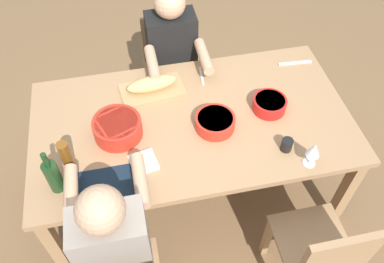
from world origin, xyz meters
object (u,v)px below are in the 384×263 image
at_px(cutting_board, 152,90).
at_px(cup_near_right, 287,145).
at_px(diner_far_center, 173,56).
at_px(chair_near_right, 320,252).
at_px(diner_near_left, 114,242).
at_px(bread_loaf, 152,84).
at_px(serving_bowl_pasta, 215,122).
at_px(chair_far_center, 170,62).
at_px(serving_bowl_greens, 269,104).
at_px(serving_bowl_fruit, 117,127).
at_px(wine_glass, 314,151).
at_px(dining_table, 192,128).
at_px(beer_bottle, 67,157).
at_px(wine_bottle, 53,176).
at_px(napkin_stack, 144,162).

bearing_deg(cutting_board, cup_near_right, -42.47).
relative_size(diner_far_center, cup_near_right, 15.40).
bearing_deg(chair_near_right, cup_near_right, 95.85).
bearing_deg(diner_near_left, bread_loaf, 71.00).
xyz_separation_m(serving_bowl_pasta, cutting_board, (-0.32, 0.37, -0.04)).
height_order(chair_far_center, serving_bowl_greens, chair_far_center).
bearing_deg(diner_near_left, cutting_board, 71.00).
xyz_separation_m(serving_bowl_fruit, wine_glass, (1.00, -0.42, 0.05)).
xyz_separation_m(dining_table, diner_far_center, (-0.00, 0.66, 0.03)).
xyz_separation_m(cutting_board, bread_loaf, (0.00, 0.00, 0.06)).
bearing_deg(diner_near_left, wine_glass, 11.30).
relative_size(serving_bowl_greens, cup_near_right, 2.62).
xyz_separation_m(cutting_board, beer_bottle, (-0.51, -0.51, 0.10)).
xyz_separation_m(chair_near_right, serving_bowl_greens, (-0.05, 0.83, 0.30)).
relative_size(serving_bowl_fruit, cup_near_right, 3.59).
distance_m(diner_near_left, serving_bowl_greens, 1.20).
bearing_deg(chair_near_right, serving_bowl_greens, 93.21).
xyz_separation_m(diner_near_left, serving_bowl_fruit, (0.09, 0.64, 0.11)).
distance_m(serving_bowl_greens, wine_bottle, 1.30).
distance_m(cutting_board, napkin_stack, 0.56).
height_order(chair_near_right, serving_bowl_greens, chair_near_right).
bearing_deg(napkin_stack, bread_loaf, 76.97).
bearing_deg(napkin_stack, serving_bowl_fruit, 115.79).
height_order(chair_far_center, diner_far_center, diner_far_center).
bearing_deg(wine_bottle, dining_table, 22.13).
bearing_deg(cup_near_right, diner_far_center, 115.63).
bearing_deg(wine_bottle, serving_bowl_pasta, 14.64).
height_order(diner_near_left, napkin_stack, diner_near_left).
xyz_separation_m(serving_bowl_fruit, napkin_stack, (0.11, -0.24, -0.05)).
distance_m(dining_table, diner_far_center, 0.66).
bearing_deg(serving_bowl_pasta, cutting_board, 130.55).
xyz_separation_m(chair_far_center, serving_bowl_fruit, (-0.44, -0.87, 0.32)).
relative_size(bread_loaf, wine_bottle, 1.10).
height_order(serving_bowl_fruit, wine_bottle, wine_bottle).
bearing_deg(serving_bowl_greens, diner_near_left, -147.03).
bearing_deg(cup_near_right, diner_near_left, -161.37).
relative_size(chair_far_center, diner_far_center, 0.71).
xyz_separation_m(wine_glass, napkin_stack, (-0.89, 0.18, -0.10)).
distance_m(diner_far_center, beer_bottle, 1.14).
relative_size(dining_table, wine_bottle, 6.58).
bearing_deg(diner_near_left, serving_bowl_greens, 32.97).
bearing_deg(diner_far_center, wine_bottle, -128.61).
distance_m(dining_table, chair_near_right, 1.01).
xyz_separation_m(chair_far_center, serving_bowl_greens, (0.48, -0.85, 0.30)).
height_order(serving_bowl_greens, cup_near_right, serving_bowl_greens).
bearing_deg(chair_near_right, beer_bottle, 153.11).
height_order(wine_bottle, wine_glass, wine_bottle).
bearing_deg(cutting_board, serving_bowl_greens, -23.82).
xyz_separation_m(diner_near_left, diner_far_center, (0.53, 1.32, 0.00)).
bearing_deg(chair_near_right, diner_near_left, 170.08).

